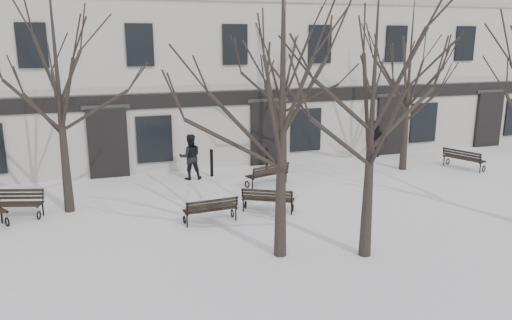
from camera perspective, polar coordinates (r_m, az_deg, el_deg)
name	(u,v)px	position (r m, az deg, el deg)	size (l,w,h in m)	color
ground	(246,236)	(14.85, -1.16, -8.70)	(100.00, 100.00, 0.00)	white
building	(170,41)	(26.39, -9.81, 13.24)	(40.40, 10.20, 11.40)	#B8B4AA
tree_1	(282,63)	(12.45, 3.03, 10.98)	(5.68, 5.68, 8.12)	black
tree_2	(374,90)	(12.82, 13.29, 7.79)	(4.95, 4.95, 7.07)	black
tree_4	(55,55)	(17.11, -21.96, 11.11)	(5.79, 5.79, 8.27)	black
tree_5	(284,67)	(21.00, 3.27, 10.59)	(5.06, 5.06, 7.23)	black
tree_6	(410,66)	(22.43, 17.17, 10.23)	(5.06, 5.06, 7.24)	black
bench_1	(211,209)	(15.78, -5.20, -5.59)	(1.72, 0.73, 0.85)	black
bench_2	(268,199)	(16.64, 1.37, -4.46)	(1.77, 1.36, 0.86)	black
bench_3	(14,203)	(17.98, -25.90, -4.41)	(1.89, 1.14, 0.91)	black
bench_4	(268,174)	(19.62, 1.38, -1.57)	(1.86, 1.14, 0.89)	black
bench_5	(463,158)	(23.95, 22.62, 0.19)	(1.25, 1.86, 0.90)	black
bollard_a	(212,162)	(20.96, -5.10, -0.20)	(0.15, 0.15, 1.18)	black
bollard_b	(267,159)	(21.78, 1.24, 0.17)	(0.13, 0.13, 1.03)	black
pedestrian_b	(191,179)	(20.82, -7.45, -2.16)	(0.92, 0.71, 1.88)	black
pedestrian_c	(376,157)	(25.20, 13.51, 0.38)	(0.95, 0.39, 1.62)	black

